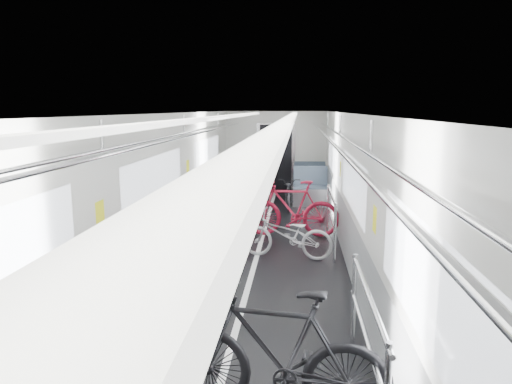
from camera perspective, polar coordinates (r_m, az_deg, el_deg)
car_shell at (r=8.58m, az=0.75°, el=1.35°), size 3.02×14.01×2.41m
bike_right_near at (r=3.86m, az=2.53°, el=-19.49°), size 1.89×0.75×1.11m
bike_right_mid at (r=7.65m, az=3.84°, el=-5.35°), size 1.61×0.78×0.81m
bike_right_far at (r=8.92m, az=4.52°, el=-2.08°), size 1.86×0.57×1.11m
bike_aisle at (r=11.49m, az=4.12°, el=-0.03°), size 0.59×1.55×0.81m
person_standing at (r=11.54m, az=0.63°, el=2.47°), size 0.73×0.56×1.77m
person_seated at (r=12.36m, az=-1.71°, el=2.57°), size 0.79×0.63×1.59m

